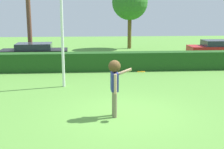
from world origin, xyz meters
TOP-DOWN VIEW (x-y plane):
  - ground_plane at (0.00, 0.00)m, footprint 60.00×60.00m
  - person at (-0.32, -0.19)m, footprint 0.77×0.57m
  - frisbee at (0.47, -0.38)m, footprint 0.24×0.24m
  - hedge_row at (0.00, 7.41)m, footprint 18.30×0.90m
  - parked_car_black at (-4.58, 10.37)m, footprint 4.27×1.95m
  - parked_car_red at (8.07, 11.44)m, footprint 4.25×1.90m
  - birch_tree at (2.50, 17.33)m, footprint 3.08×3.08m

SIDE VIEW (x-z plane):
  - ground_plane at x=0.00m, z-range 0.00..0.00m
  - hedge_row at x=0.00m, z-range 0.00..1.01m
  - parked_car_black at x=-4.58m, z-range 0.06..1.31m
  - parked_car_red at x=8.07m, z-range 0.06..1.31m
  - person at x=-0.32m, z-range 0.29..2.10m
  - frisbee at x=0.47m, z-range 1.43..1.52m
  - birch_tree at x=2.50m, z-range 1.20..6.73m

